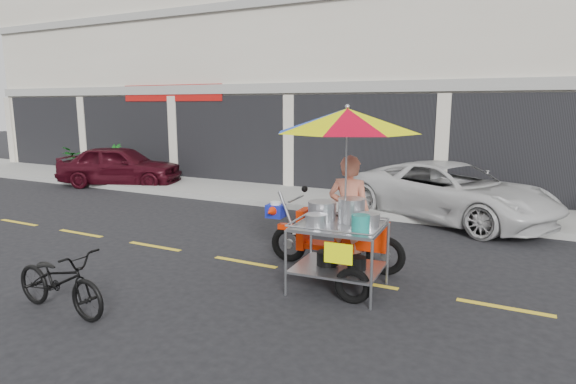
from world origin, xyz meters
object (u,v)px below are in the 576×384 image
at_px(food_vendor_rig, 345,172).
at_px(near_bicycle, 60,281).
at_px(maroon_sedan, 120,166).
at_px(white_pickup, 451,192).

bearing_deg(food_vendor_rig, near_bicycle, -139.75).
distance_m(maroon_sedan, white_pickup, 10.30).
height_order(maroon_sedan, food_vendor_rig, food_vendor_rig).
relative_size(maroon_sedan, near_bicycle, 2.41).
height_order(white_pickup, food_vendor_rig, food_vendor_rig).
xyz_separation_m(maroon_sedan, food_vendor_rig, (9.51, -4.74, 0.99)).
relative_size(white_pickup, near_bicycle, 2.95).
bearing_deg(white_pickup, maroon_sedan, 114.49).
height_order(maroon_sedan, white_pickup, white_pickup).
distance_m(maroon_sedan, near_bicycle, 10.03).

